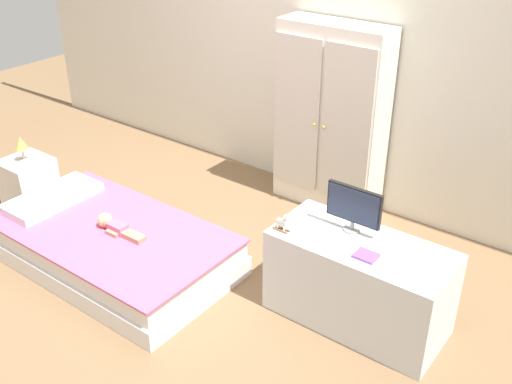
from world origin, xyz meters
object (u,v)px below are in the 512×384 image
object	(u,v)px
table_lamp	(21,144)
tv_stand	(359,282)
tv_monitor	(354,206)
bed	(113,246)
wardrobe	(330,119)
rocking_horse_toy	(283,223)
nightstand	(29,185)
doll	(113,225)
book_purple	(366,256)

from	to	relation	value
table_lamp	tv_stand	xyz separation A→B (m)	(2.65, 0.36, -0.28)
tv_stand	tv_monitor	distance (m)	0.45
bed	table_lamp	xyz separation A→B (m)	(-1.08, 0.11, 0.41)
wardrobe	rocking_horse_toy	size ratio (longest dim) A/B	12.39
table_lamp	tv_stand	size ratio (longest dim) A/B	0.19
wardrobe	rocking_horse_toy	bearing A→B (deg)	-70.44
table_lamp	nightstand	bearing A→B (deg)	0.00
rocking_horse_toy	doll	bearing A→B (deg)	-164.77
bed	book_purple	xyz separation A→B (m)	(1.65, 0.37, 0.41)
bed	tv_stand	world-z (taller)	tv_stand
doll	table_lamp	xyz separation A→B (m)	(-1.10, 0.11, 0.24)
tv_stand	rocking_horse_toy	xyz separation A→B (m)	(-0.42, -0.16, 0.32)
wardrobe	tv_monitor	size ratio (longest dim) A/B	4.28
tv_stand	nightstand	bearing A→B (deg)	-172.27
bed	wardrobe	distance (m)	1.81
doll	tv_monitor	size ratio (longest dim) A/B	1.18
nightstand	tv_stand	distance (m)	2.67
tv_monitor	table_lamp	bearing A→B (deg)	-170.14
bed	nightstand	size ratio (longest dim) A/B	3.89
wardrobe	bed	bearing A→B (deg)	-114.06
nightstand	wardrobe	xyz separation A→B (m)	(1.78, 1.46, 0.50)
nightstand	tv_monitor	world-z (taller)	tv_monitor
wardrobe	tv_monitor	xyz separation A→B (m)	(0.76, -1.01, -0.02)
tv_monitor	bed	bearing A→B (deg)	-159.20
table_lamp	book_purple	world-z (taller)	table_lamp
wardrobe	doll	bearing A→B (deg)	-113.51
nightstand	table_lamp	bearing A→B (deg)	180.00
table_lamp	tv_stand	bearing A→B (deg)	7.73
rocking_horse_toy	book_purple	distance (m)	0.50
table_lamp	doll	bearing A→B (deg)	-5.62
nightstand	tv_stand	xyz separation A→B (m)	(2.65, 0.36, 0.06)
bed	tv_stand	xyz separation A→B (m)	(1.57, 0.47, 0.13)
nightstand	book_purple	xyz separation A→B (m)	(2.72, 0.25, 0.34)
wardrobe	book_purple	bearing A→B (deg)	-51.80
tv_stand	tv_monitor	bearing A→B (deg)	144.63
bed	rocking_horse_toy	size ratio (longest dim) A/B	14.16
wardrobe	tv_stand	xyz separation A→B (m)	(0.87, -1.10, -0.44)
table_lamp	tv_monitor	xyz separation A→B (m)	(2.53, 0.44, 0.15)
doll	tv_monitor	world-z (taller)	tv_monitor
bed	nightstand	world-z (taller)	nightstand
table_lamp	tv_stand	world-z (taller)	table_lamp
table_lamp	rocking_horse_toy	bearing A→B (deg)	5.11
doll	nightstand	bearing A→B (deg)	174.38
wardrobe	book_purple	world-z (taller)	wardrobe
rocking_horse_toy	book_purple	size ratio (longest dim) A/B	0.95
bed	tv_monitor	size ratio (longest dim) A/B	4.89
nightstand	rocking_horse_toy	bearing A→B (deg)	5.11
bed	tv_stand	distance (m)	1.65
rocking_horse_toy	table_lamp	bearing A→B (deg)	-174.89
rocking_horse_toy	tv_monitor	bearing A→B (deg)	37.94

